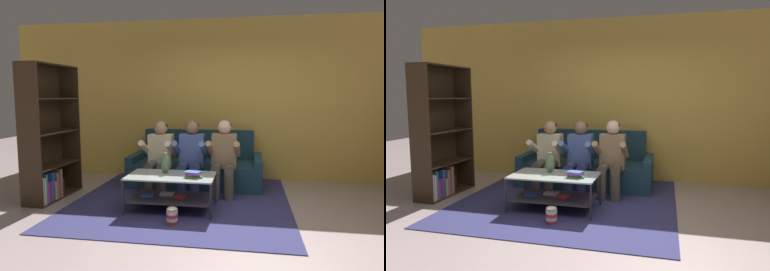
# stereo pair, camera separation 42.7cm
# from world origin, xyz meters

# --- Properties ---
(ground) EXTENTS (16.80, 16.80, 0.00)m
(ground) POSITION_xyz_m (0.00, 0.00, 0.00)
(ground) COLOR #AF9A9B
(back_partition) EXTENTS (8.40, 0.12, 2.90)m
(back_partition) POSITION_xyz_m (0.00, 2.46, 1.45)
(back_partition) COLOR gold
(back_partition) RESTS_ON ground
(couch) EXTENTS (2.20, 0.92, 0.92)m
(couch) POSITION_xyz_m (-0.58, 1.87, 0.29)
(couch) COLOR #1E3E4D
(couch) RESTS_ON ground
(person_seated_left) EXTENTS (0.50, 0.58, 1.12)m
(person_seated_left) POSITION_xyz_m (-1.09, 1.32, 0.61)
(person_seated_left) COLOR #534943
(person_seated_left) RESTS_ON ground
(person_seated_middle) EXTENTS (0.50, 0.58, 1.13)m
(person_seated_middle) POSITION_xyz_m (-0.58, 1.32, 0.62)
(person_seated_middle) COLOR navy
(person_seated_middle) RESTS_ON ground
(person_seated_right) EXTENTS (0.50, 0.58, 1.15)m
(person_seated_right) POSITION_xyz_m (-0.07, 1.32, 0.62)
(person_seated_right) COLOR brown
(person_seated_right) RESTS_ON ground
(coffee_table) EXTENTS (1.15, 0.66, 0.48)m
(coffee_table) POSITION_xyz_m (-0.71, 0.50, 0.32)
(coffee_table) COLOR #B4C2BD
(coffee_table) RESTS_ON ground
(area_rug) EXTENTS (3.05, 3.31, 0.01)m
(area_rug) POSITION_xyz_m (-0.64, 1.05, 0.01)
(area_rug) COLOR navy
(area_rug) RESTS_ON ground
(vase) EXTENTS (0.13, 0.13, 0.28)m
(vase) POSITION_xyz_m (-0.81, 0.62, 0.61)
(vase) COLOR #567351
(vase) RESTS_ON coffee_table
(book_stack) EXTENTS (0.25, 0.21, 0.08)m
(book_stack) POSITION_xyz_m (-0.40, 0.42, 0.51)
(book_stack) COLOR #2C8946
(book_stack) RESTS_ON coffee_table
(bookshelf) EXTENTS (0.38, 1.05, 1.98)m
(bookshelf) POSITION_xyz_m (-2.63, 0.71, 0.75)
(bookshelf) COLOR #352617
(bookshelf) RESTS_ON ground
(popcorn_tub) EXTENTS (0.14, 0.14, 0.21)m
(popcorn_tub) POSITION_xyz_m (-0.58, -0.01, 0.11)
(popcorn_tub) COLOR red
(popcorn_tub) RESTS_ON ground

